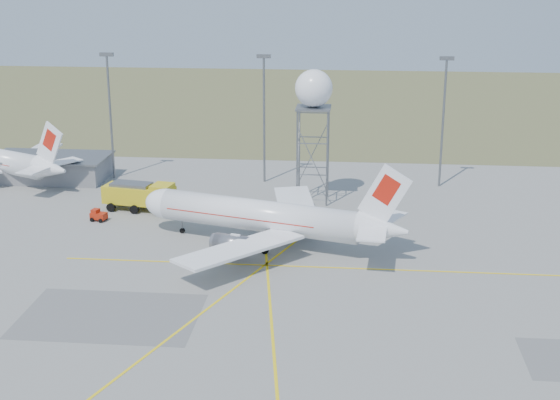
# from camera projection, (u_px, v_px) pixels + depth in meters

# --- Properties ---
(grass_strip) EXTENTS (400.00, 120.00, 0.03)m
(grass_strip) POSITION_uv_depth(u_px,v_px,m) (337.00, 103.00, 196.08)
(grass_strip) COLOR #5E6437
(grass_strip) RESTS_ON ground
(building_grey) EXTENTS (19.00, 10.00, 3.90)m
(building_grey) POSITION_uv_depth(u_px,v_px,m) (50.00, 168.00, 127.27)
(building_grey) COLOR gray
(building_grey) RESTS_ON ground
(mast_a) EXTENTS (2.20, 0.50, 20.50)m
(mast_a) POSITION_uv_depth(u_px,v_px,m) (110.00, 105.00, 125.28)
(mast_a) COLOR slate
(mast_a) RESTS_ON ground
(mast_b) EXTENTS (2.20, 0.50, 20.50)m
(mast_b) POSITION_uv_depth(u_px,v_px,m) (264.00, 108.00, 123.04)
(mast_b) COLOR slate
(mast_b) RESTS_ON ground
(mast_c) EXTENTS (2.20, 0.50, 20.50)m
(mast_c) POSITION_uv_depth(u_px,v_px,m) (444.00, 111.00, 120.53)
(mast_c) COLOR slate
(mast_c) RESTS_ON ground
(airliner_main) EXTENTS (34.98, 33.14, 12.10)m
(airliner_main) POSITION_uv_depth(u_px,v_px,m) (263.00, 217.00, 97.53)
(airliner_main) COLOR white
(airliner_main) RESTS_ON ground
(radar_tower) EXTENTS (5.42, 5.42, 19.62)m
(radar_tower) POSITION_uv_depth(u_px,v_px,m) (313.00, 129.00, 113.18)
(radar_tower) COLOR slate
(radar_tower) RESTS_ON ground
(fire_truck) EXTENTS (10.70, 5.53, 4.10)m
(fire_truck) POSITION_uv_depth(u_px,v_px,m) (141.00, 197.00, 111.64)
(fire_truck) COLOR gold
(fire_truck) RESTS_ON ground
(baggage_tug) EXTENTS (2.36, 2.08, 1.63)m
(baggage_tug) POSITION_uv_depth(u_px,v_px,m) (99.00, 216.00, 107.53)
(baggage_tug) COLOR #AE210C
(baggage_tug) RESTS_ON ground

